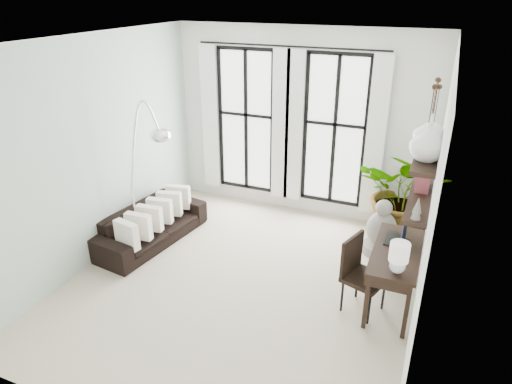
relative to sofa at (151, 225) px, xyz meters
The scene contains 16 objects.
floor 1.89m from the sofa, 15.11° to the right, with size 5.00×5.00×0.00m, color #C0B498.
ceiling 3.46m from the sofa, 15.11° to the right, with size 5.00×5.00×0.00m, color white.
wall_left 1.47m from the sofa, 132.80° to the right, with size 5.00×5.00×0.00m, color #ADC1B4.
wall_right 4.29m from the sofa, ahead, with size 5.00×5.00×0.00m, color white.
wall_back 3.00m from the sofa, 48.21° to the left, with size 4.50×4.50×0.00m, color white.
windows 2.82m from the sofa, 50.53° to the left, with size 3.26×0.13×2.65m.
wall_shelves 4.17m from the sofa, ahead, with size 0.25×1.30×0.60m.
sofa is the anchor object (origin of this frame).
throw_pillows 0.24m from the sofa, ahead, with size 0.40×1.52×0.40m.
plant 4.05m from the sofa, 24.45° to the left, with size 1.37×1.19×1.52m, color #2D7228.
desk 3.78m from the sofa, ahead, with size 0.56×1.33×1.18m.
desk_chair 3.39m from the sofa, ahead, with size 0.59×0.59×0.98m.
arc_lamp 1.41m from the sofa, 36.86° to the right, with size 0.73×0.60×2.32m.
buddha 3.58m from the sofa, 16.93° to the left, with size 0.49×0.49×0.89m.
vase_a 4.40m from the sofa, ahead, with size 0.37×0.37×0.38m, color white.
vase_b 4.38m from the sofa, ahead, with size 0.37×0.37×0.38m, color white.
Camera 1 is at (2.20, -4.75, 3.74)m, focal length 32.00 mm.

